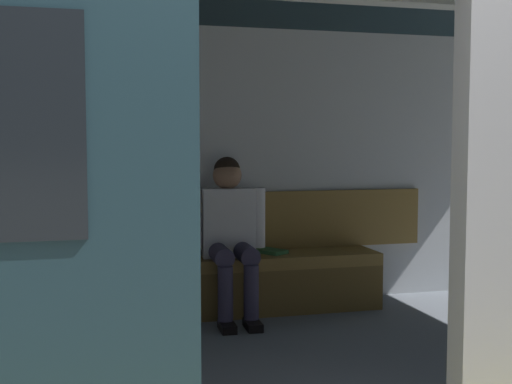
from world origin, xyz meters
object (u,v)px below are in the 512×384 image
Objects in this scene: book at (271,251)px; grab_pole_door at (192,191)px; train_car at (238,99)px; handbag at (171,246)px; person_seated at (229,227)px; bench_seat at (215,271)px.

grab_pole_door is (0.92, 1.94, 0.61)m from book.
train_car is 29.09× the size of book.
grab_pole_door is (0.17, 1.94, 0.54)m from handbag.
handbag is (0.23, -1.13, -0.99)m from train_car.
train_car is 3.02× the size of grab_pole_door.
person_seated reaches higher than handbag.
person_seated is 5.27× the size of book.
grab_pole_door is at bearing 63.99° from train_car.
train_car is at bearing 32.52° from book.
book reaches higher than bench_seat.
train_car is 24.62× the size of handbag.
grab_pole_door is at bearing 72.61° from person_seated.
handbag is at bearing -78.49° from train_car.
bench_seat is at bearing 168.36° from handbag.
grab_pole_door is (0.57, 1.82, 0.40)m from person_seated.
person_seated is at bearing -107.39° from grab_pole_door.
person_seated is 4.46× the size of handbag.
bench_seat is at bearing -104.10° from grab_pole_door.
handbag is at bearing -11.64° from bench_seat.
train_car reaches higher than bench_seat.
handbag is 0.76m from book.
handbag is (0.31, -0.06, 0.19)m from bench_seat.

